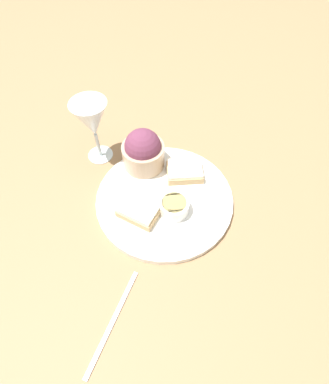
% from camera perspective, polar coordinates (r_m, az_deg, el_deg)
% --- Properties ---
extents(ground_plane, '(4.00, 4.00, 0.00)m').
position_cam_1_polar(ground_plane, '(0.66, -0.00, -1.70)').
color(ground_plane, '#93704C').
extents(dinner_plate, '(0.30, 0.30, 0.01)m').
position_cam_1_polar(dinner_plate, '(0.66, -0.00, -1.36)').
color(dinner_plate, white).
rests_on(dinner_plate, ground_plane).
extents(salad_bowl, '(0.10, 0.10, 0.10)m').
position_cam_1_polar(salad_bowl, '(0.68, -4.09, 7.78)').
color(salad_bowl, tan).
rests_on(salad_bowl, dinner_plate).
extents(sauce_ramekin, '(0.06, 0.06, 0.03)m').
position_cam_1_polar(sauce_ramekin, '(0.62, 1.83, -2.66)').
color(sauce_ramekin, white).
rests_on(sauce_ramekin, dinner_plate).
extents(cheese_toast_near, '(0.10, 0.08, 0.03)m').
position_cam_1_polar(cheese_toast_near, '(0.68, 3.90, 3.98)').
color(cheese_toast_near, tan).
rests_on(cheese_toast_near, dinner_plate).
extents(cheese_toast_far, '(0.09, 0.08, 0.03)m').
position_cam_1_polar(cheese_toast_far, '(0.62, -4.85, -3.48)').
color(cheese_toast_far, tan).
rests_on(cheese_toast_far, dinner_plate).
extents(wine_glass, '(0.08, 0.08, 0.16)m').
position_cam_1_polar(wine_glass, '(0.69, -13.64, 13.00)').
color(wine_glass, silver).
rests_on(wine_glass, ground_plane).
extents(fork, '(0.03, 0.19, 0.01)m').
position_cam_1_polar(fork, '(0.57, -9.82, -23.08)').
color(fork, silver).
rests_on(fork, ground_plane).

